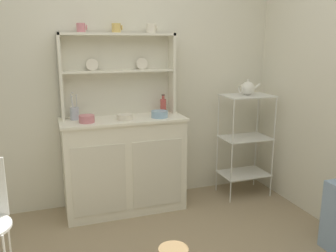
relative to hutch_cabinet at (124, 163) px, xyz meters
name	(u,v)px	position (x,y,z in m)	size (l,w,h in m)	color
wall_back	(116,76)	(0.00, 0.26, 0.79)	(3.84, 0.05, 2.50)	silver
hutch_cabinet	(124,163)	(0.00, 0.00, 0.00)	(1.13, 0.45, 0.89)	silver
hutch_shelf_unit	(118,68)	(0.00, 0.17, 0.87)	(1.05, 0.18, 0.76)	silver
bakers_rack	(245,135)	(1.26, -0.05, 0.18)	(0.49, 0.33, 1.05)	silver
cup_rose_0	(81,28)	(-0.31, 0.12, 1.23)	(0.09, 0.07, 0.08)	#D17A84
cup_gold_1	(116,28)	(-0.01, 0.12, 1.23)	(0.09, 0.08, 0.08)	#DBB760
cup_cream_2	(151,28)	(0.31, 0.12, 1.23)	(0.10, 0.08, 0.08)	silver
bowl_mixing_large	(87,119)	(-0.33, -0.07, 0.47)	(0.13, 0.13, 0.06)	#D17A84
bowl_floral_medium	(124,117)	(0.00, -0.07, 0.46)	(0.14, 0.14, 0.05)	silver
bowl_cream_small	(160,114)	(0.33, -0.07, 0.46)	(0.15, 0.15, 0.06)	#8EB2D1
jam_bottle	(163,106)	(0.42, 0.09, 0.51)	(0.06, 0.06, 0.19)	#B74C47
utensil_jar	(75,113)	(-0.42, 0.08, 0.49)	(0.08, 0.08, 0.25)	#B2B7C6
porcelain_teapot	(248,88)	(1.25, -0.05, 0.66)	(0.23, 0.14, 0.16)	white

